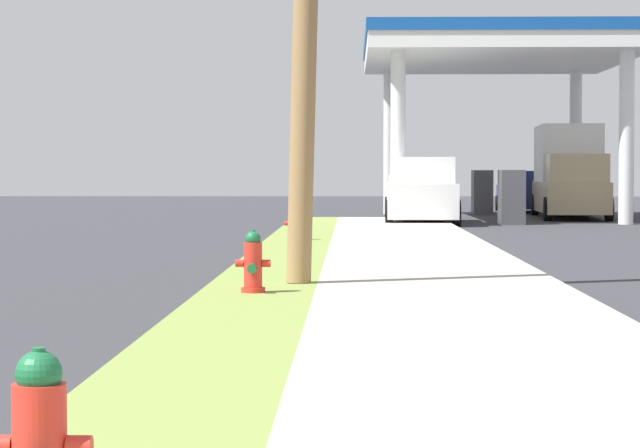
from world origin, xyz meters
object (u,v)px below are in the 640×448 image
fire_hydrant_second (253,265)px  car_navy_by_near_pump (525,193)px  fire_hydrant_third (294,225)px  truck_white_at_forecourt (421,193)px  truck_tan_on_apron (569,173)px

fire_hydrant_second → car_navy_by_near_pump: size_ratio=0.16×
fire_hydrant_third → car_navy_by_near_pump: car_navy_by_near_pump is taller
fire_hydrant_second → truck_white_at_forecourt: size_ratio=0.14×
car_navy_by_near_pump → fire_hydrant_third: bearing=-109.0°
truck_white_at_forecourt → truck_tan_on_apron: 7.11m
fire_hydrant_third → truck_white_at_forecourt: size_ratio=0.14×
car_navy_by_near_pump → truck_white_at_forecourt: bearing=-112.3°
fire_hydrant_second → fire_hydrant_third: same height
fire_hydrant_second → truck_white_at_forecourt: truck_white_at_forecourt is taller
truck_tan_on_apron → fire_hydrant_third: bearing=-117.2°
truck_tan_on_apron → fire_hydrant_second: bearing=-106.5°
fire_hydrant_third → truck_tan_on_apron: (8.45, 16.44, 1.04)m
fire_hydrant_second → truck_tan_on_apron: bearing=73.5°
fire_hydrant_second → fire_hydrant_third: 11.95m
car_navy_by_near_pump → truck_tan_on_apron: truck_tan_on_apron is taller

